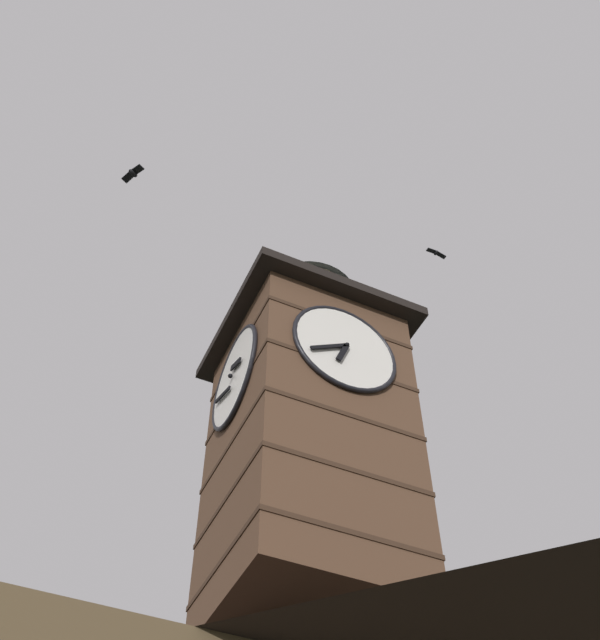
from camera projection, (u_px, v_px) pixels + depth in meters
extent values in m
cube|color=brown|center=(309.00, 466.00, 16.24)|extent=(3.35, 3.35, 6.95)
cube|color=#3C291C|center=(311.00, 585.00, 14.23)|extent=(3.39, 3.39, 0.10)
cube|color=#3C291C|center=(310.00, 522.00, 15.22)|extent=(3.39, 3.39, 0.10)
cube|color=#3C291C|center=(309.00, 467.00, 16.21)|extent=(3.39, 3.39, 0.10)
cube|color=#3C291C|center=(309.00, 418.00, 17.20)|extent=(3.39, 3.39, 0.10)
cube|color=#3C291C|center=(308.00, 375.00, 18.19)|extent=(3.39, 3.39, 0.10)
cylinder|color=white|center=(345.00, 348.00, 16.56)|extent=(2.26, 0.10, 2.26)
torus|color=black|center=(345.00, 348.00, 16.55)|extent=(2.36, 0.10, 2.36)
cube|color=black|center=(343.00, 352.00, 16.28)|extent=(0.33, 0.04, 0.57)
cube|color=black|center=(329.00, 346.00, 16.22)|extent=(0.85, 0.04, 0.52)
sphere|color=black|center=(347.00, 345.00, 16.50)|extent=(0.10, 0.10, 0.10)
cylinder|color=white|center=(235.00, 378.00, 17.10)|extent=(0.10, 2.26, 2.26)
torus|color=black|center=(234.00, 377.00, 17.10)|extent=(0.10, 2.36, 2.36)
cube|color=black|center=(236.00, 364.00, 17.01)|extent=(0.04, 0.57, 0.34)
cube|color=black|center=(223.00, 395.00, 17.20)|extent=(0.04, 0.89, 0.41)
sphere|color=black|center=(230.00, 376.00, 17.07)|extent=(0.10, 0.10, 0.10)
cube|color=black|center=(308.00, 344.00, 18.97)|extent=(4.05, 4.05, 0.25)
cylinder|color=tan|center=(308.00, 320.00, 19.61)|extent=(2.16, 2.16, 1.44)
cylinder|color=#2D2319|center=(308.00, 333.00, 19.24)|extent=(2.22, 2.22, 0.10)
cylinder|color=#2D2319|center=(308.00, 320.00, 19.61)|extent=(2.22, 2.22, 0.10)
cylinder|color=#2D2319|center=(308.00, 307.00, 19.97)|extent=(2.22, 2.22, 0.10)
cone|color=#424C5B|center=(307.00, 286.00, 20.62)|extent=(2.46, 2.46, 1.24)
sphere|color=#2D3847|center=(307.00, 268.00, 21.17)|extent=(0.16, 0.16, 0.16)
cone|color=black|center=(268.00, 637.00, 20.48)|extent=(3.45, 3.45, 4.24)
cone|color=#16301C|center=(272.00, 512.00, 23.38)|extent=(1.97, 1.97, 4.91)
ellipsoid|color=black|center=(436.00, 253.00, 26.91)|extent=(0.12, 0.20, 0.11)
cube|color=black|center=(432.00, 251.00, 26.86)|extent=(0.37, 0.16, 0.09)
cube|color=black|center=(441.00, 255.00, 26.97)|extent=(0.37, 0.16, 0.09)
ellipsoid|color=black|center=(133.00, 173.00, 23.28)|extent=(0.34, 0.28, 0.17)
cube|color=black|center=(138.00, 170.00, 23.20)|extent=(0.35, 0.43, 0.10)
cube|color=black|center=(128.00, 177.00, 23.36)|extent=(0.35, 0.43, 0.10)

